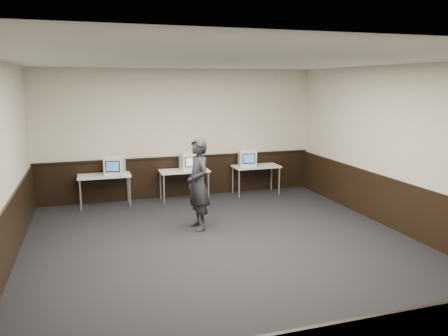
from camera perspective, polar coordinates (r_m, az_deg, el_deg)
The scene contains 16 objects.
floor at distance 7.63m, azimuth 0.77°, elevation -10.93°, with size 8.00×8.00×0.00m, color black.
ceiling at distance 7.08m, azimuth 0.84°, elevation 13.85°, with size 8.00×8.00×0.00m, color white.
back_wall at distance 11.01m, azimuth -5.76°, elevation 4.48°, with size 7.00×7.00×0.00m, color silver.
front_wall at distance 3.72m, azimuth 20.77°, elevation -9.42°, with size 7.00×7.00×0.00m, color silver.
right_wall at distance 8.91m, azimuth 22.72°, elevation 2.11°, with size 8.00×8.00×0.00m, color silver.
wainscot_back at distance 11.17m, azimuth -5.63°, elevation -1.15°, with size 6.98×0.04×1.00m, color black.
wainscot_left at distance 7.22m, azimuth -26.83°, elevation -9.21°, with size 0.04×7.98×1.00m, color black.
wainscot_right at distance 9.12m, azimuth 22.11°, elevation -4.74°, with size 0.04×7.98×1.00m, color black.
wainscot_rail at distance 11.05m, azimuth -5.66°, elevation 1.47°, with size 6.98×0.06×0.04m, color black.
desk_left at distance 10.54m, azimuth -15.37°, elevation -1.24°, with size 1.20×0.60×0.75m.
desk_center at distance 10.77m, azimuth -5.23°, elevation -0.63°, with size 1.20×0.60×0.75m.
desk_right at distance 11.32m, azimuth 4.20°, elevation -0.04°, with size 1.20×0.60×0.75m.
emac_left at distance 10.45m, azimuth -14.10°, elevation 0.32°, with size 0.53×0.55×0.43m.
emac_center at distance 10.76m, azimuth -4.57°, elevation 0.90°, with size 0.43×0.47×0.42m.
emac_right at distance 11.17m, azimuth 3.06°, elevation 1.31°, with size 0.50×0.52×0.43m.
person at distance 8.55m, azimuth -3.40°, elevation -2.12°, with size 0.66×0.43×1.81m, color #232529.
Camera 1 is at (-2.22, -6.71, 2.86)m, focal length 35.00 mm.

